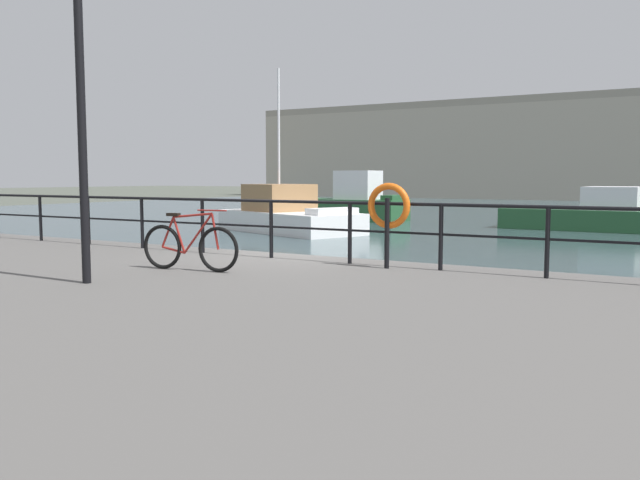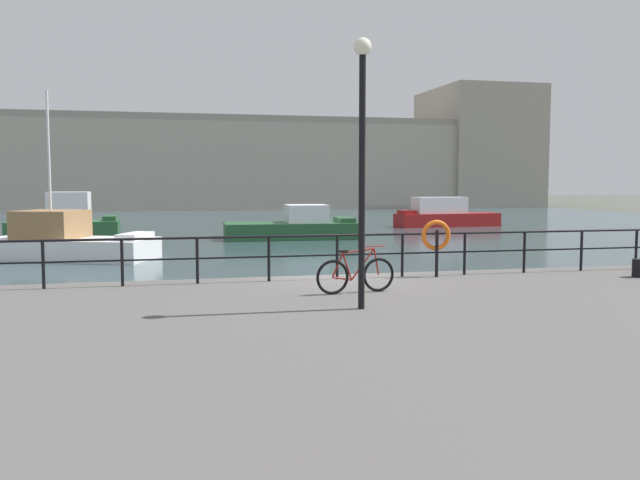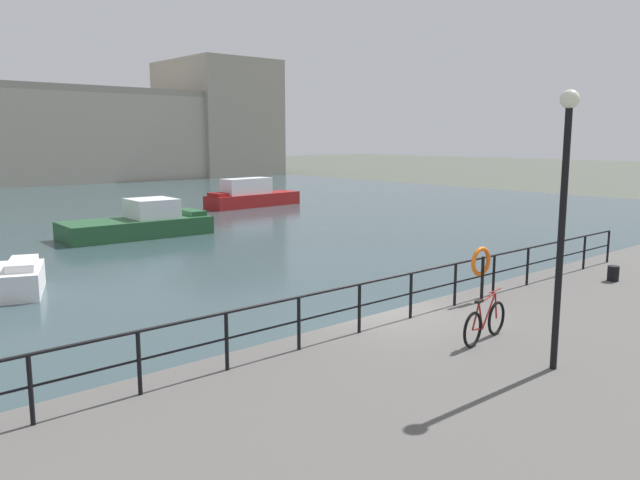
% 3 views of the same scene
% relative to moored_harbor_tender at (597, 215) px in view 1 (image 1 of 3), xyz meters
% --- Properties ---
extents(ground_plane, '(240.00, 240.00, 0.00)m').
position_rel_moored_harbor_tender_xyz_m(ground_plane, '(-2.72, -18.79, -0.63)').
color(ground_plane, '#4C5147').
extents(water_basin, '(80.00, 60.00, 0.01)m').
position_rel_moored_harbor_tender_xyz_m(water_basin, '(-2.72, 11.41, -0.63)').
color(water_basin, '#33474C').
rests_on(water_basin, ground_plane).
extents(moored_harbor_tender, '(7.10, 3.15, 1.80)m').
position_rel_moored_harbor_tender_xyz_m(moored_harbor_tender, '(0.00, 0.00, 0.00)').
color(moored_harbor_tender, '#23512D').
rests_on(moored_harbor_tender, water_basin).
extents(moored_white_yacht, '(7.09, 4.95, 6.52)m').
position_rel_moored_harbor_tender_xyz_m(moored_white_yacht, '(-10.53, -7.29, 0.06)').
color(moored_white_yacht, white).
rests_on(moored_white_yacht, water_basin).
extents(moored_cabin_cruiser, '(5.23, 2.36, 2.51)m').
position_rel_moored_harbor_tender_xyz_m(moored_cabin_cruiser, '(-11.49, 0.39, 0.25)').
color(moored_cabin_cruiser, '#23512D').
rests_on(moored_cabin_cruiser, water_basin).
extents(quay_railing, '(21.49, 0.07, 1.08)m').
position_rel_moored_harbor_tender_xyz_m(quay_railing, '(-3.58, -19.54, 0.80)').
color(quay_railing, black).
rests_on(quay_railing, quay_promenade).
extents(parked_bicycle, '(1.76, 0.31, 0.98)m').
position_rel_moored_harbor_tender_xyz_m(parked_bicycle, '(-2.89, -21.62, 0.45)').
color(parked_bicycle, black).
rests_on(parked_bicycle, quay_promenade).
extents(life_ring_stand, '(0.75, 0.16, 1.40)m').
position_rel_moored_harbor_tender_xyz_m(life_ring_stand, '(-0.30, -19.71, 1.04)').
color(life_ring_stand, black).
rests_on(life_ring_stand, quay_promenade).
extents(quay_lamp_post, '(0.32, 0.32, 4.87)m').
position_rel_moored_harbor_tender_xyz_m(quay_lamp_post, '(-3.28, -23.33, 3.16)').
color(quay_lamp_post, black).
rests_on(quay_lamp_post, quay_promenade).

